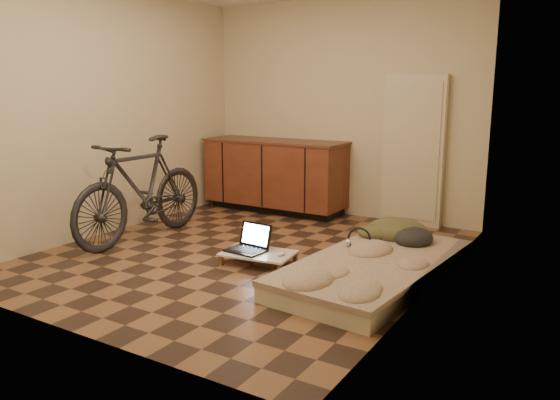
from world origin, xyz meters
The scene contains 10 objects.
room_shell centered at (0.00, 0.00, 1.30)m, with size 3.50×4.00×2.60m.
cabinets centered at (-0.75, 1.70, 0.47)m, with size 1.84×0.62×0.91m.
appliance_panel centered at (0.95, 1.94, 0.85)m, with size 0.70×0.10×1.70m, color beige.
bicycle centered at (-1.20, -0.17, 0.59)m, with size 0.54×1.82×1.18m, color black.
futon centered at (1.30, -0.03, 0.09)m, with size 1.14×2.10×0.17m.
clothing_pile centered at (1.26, 0.71, 0.30)m, with size 0.62×0.52×0.25m, color #424226, non-canonical shape.
headphones centered at (1.04, 0.23, 0.25)m, with size 0.23×0.21×0.15m, color black, non-canonical shape.
lap_desk centered at (0.26, -0.20, 0.09)m, with size 0.68×0.49×0.11m.
laptop centered at (0.15, -0.19, 0.16)m, with size 0.36×0.33×0.23m.
mouse centered at (0.48, -0.18, 0.12)m, with size 0.06×0.10×0.03m, color white.
Camera 1 is at (2.87, -4.11, 1.56)m, focal length 35.00 mm.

